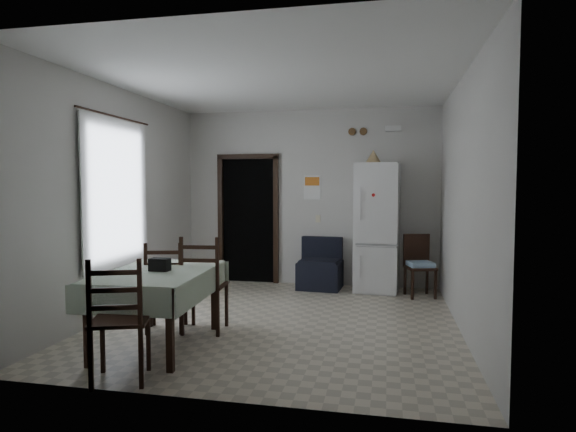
# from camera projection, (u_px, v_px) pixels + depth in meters

# --- Properties ---
(ground) EXTENTS (4.50, 4.50, 0.00)m
(ground) POSITION_uv_depth(u_px,v_px,m) (280.00, 320.00, 5.88)
(ground) COLOR beige
(ground) RESTS_ON ground
(ceiling) EXTENTS (4.20, 4.50, 0.02)m
(ceiling) POSITION_uv_depth(u_px,v_px,m) (279.00, 80.00, 5.70)
(ceiling) COLOR white
(ceiling) RESTS_ON ground
(wall_back) EXTENTS (4.20, 0.02, 2.90)m
(wall_back) POSITION_uv_depth(u_px,v_px,m) (309.00, 198.00, 7.99)
(wall_back) COLOR silver
(wall_back) RESTS_ON ground
(wall_front) EXTENTS (4.20, 0.02, 2.90)m
(wall_front) POSITION_uv_depth(u_px,v_px,m) (214.00, 212.00, 3.59)
(wall_front) COLOR silver
(wall_front) RESTS_ON ground
(wall_left) EXTENTS (0.02, 4.50, 2.90)m
(wall_left) POSITION_uv_depth(u_px,v_px,m) (121.00, 201.00, 6.22)
(wall_left) COLOR silver
(wall_left) RESTS_ON ground
(wall_right) EXTENTS (0.02, 4.50, 2.90)m
(wall_right) POSITION_uv_depth(u_px,v_px,m) (463.00, 203.00, 5.37)
(wall_right) COLOR silver
(wall_right) RESTS_ON ground
(doorway) EXTENTS (1.06, 0.52, 2.22)m
(doorway) POSITION_uv_depth(u_px,v_px,m) (252.00, 219.00, 8.42)
(doorway) COLOR black
(doorway) RESTS_ON ground
(window_recess) EXTENTS (0.10, 1.20, 1.60)m
(window_recess) POSITION_uv_depth(u_px,v_px,m) (109.00, 193.00, 6.02)
(window_recess) COLOR silver
(window_recess) RESTS_ON ground
(curtain) EXTENTS (0.02, 1.45, 1.85)m
(curtain) POSITION_uv_depth(u_px,v_px,m) (117.00, 193.00, 6.00)
(curtain) COLOR silver
(curtain) RESTS_ON ground
(curtain_rod) EXTENTS (0.02, 1.60, 0.02)m
(curtain_rod) POSITION_uv_depth(u_px,v_px,m) (116.00, 117.00, 5.94)
(curtain_rod) COLOR black
(curtain_rod) RESTS_ON ground
(calendar) EXTENTS (0.28, 0.02, 0.40)m
(calendar) POSITION_uv_depth(u_px,v_px,m) (312.00, 187.00, 7.96)
(calendar) COLOR white
(calendar) RESTS_ON ground
(calendar_image) EXTENTS (0.24, 0.01, 0.14)m
(calendar_image) POSITION_uv_depth(u_px,v_px,m) (312.00, 181.00, 7.95)
(calendar_image) COLOR orange
(calendar_image) RESTS_ON ground
(light_switch) EXTENTS (0.08, 0.02, 0.12)m
(light_switch) POSITION_uv_depth(u_px,v_px,m) (318.00, 219.00, 7.97)
(light_switch) COLOR beige
(light_switch) RESTS_ON ground
(vent_left) EXTENTS (0.12, 0.03, 0.12)m
(vent_left) POSITION_uv_depth(u_px,v_px,m) (352.00, 132.00, 7.77)
(vent_left) COLOR brown
(vent_left) RESTS_ON ground
(vent_right) EXTENTS (0.12, 0.03, 0.12)m
(vent_right) POSITION_uv_depth(u_px,v_px,m) (363.00, 131.00, 7.73)
(vent_right) COLOR brown
(vent_right) RESTS_ON ground
(emergency_light) EXTENTS (0.25, 0.07, 0.09)m
(emergency_light) POSITION_uv_depth(u_px,v_px,m) (393.00, 129.00, 7.61)
(emergency_light) COLOR white
(emergency_light) RESTS_ON ground
(fridge) EXTENTS (0.71, 0.71, 1.99)m
(fridge) POSITION_uv_depth(u_px,v_px,m) (377.00, 228.00, 7.48)
(fridge) COLOR silver
(fridge) RESTS_ON ground
(tan_cone) EXTENTS (0.26, 0.26, 0.20)m
(tan_cone) POSITION_uv_depth(u_px,v_px,m) (373.00, 157.00, 7.40)
(tan_cone) COLOR tan
(tan_cone) RESTS_ON fridge
(navy_seat) EXTENTS (0.71, 0.69, 0.81)m
(navy_seat) POSITION_uv_depth(u_px,v_px,m) (320.00, 263.00, 7.70)
(navy_seat) COLOR black
(navy_seat) RESTS_ON ground
(corner_chair) EXTENTS (0.49, 0.49, 0.92)m
(corner_chair) POSITION_uv_depth(u_px,v_px,m) (420.00, 266.00, 7.11)
(corner_chair) COLOR black
(corner_chair) RESTS_ON ground
(dining_table) EXTENTS (1.06, 1.55, 0.78)m
(dining_table) POSITION_uv_depth(u_px,v_px,m) (158.00, 308.00, 4.92)
(dining_table) COLOR #A0B097
(dining_table) RESTS_ON ground
(black_bag) EXTENTS (0.20, 0.13, 0.13)m
(black_bag) POSITION_uv_depth(u_px,v_px,m) (160.00, 265.00, 4.88)
(black_bag) COLOR black
(black_bag) RESTS_ON dining_table
(dining_chair_far_left) EXTENTS (0.54, 0.54, 1.02)m
(dining_chair_far_left) POSITION_uv_depth(u_px,v_px,m) (167.00, 286.00, 5.47)
(dining_chair_far_left) COLOR black
(dining_chair_far_left) RESTS_ON ground
(dining_chair_far_right) EXTENTS (0.51, 0.51, 1.09)m
(dining_chair_far_right) POSITION_uv_depth(u_px,v_px,m) (205.00, 283.00, 5.43)
(dining_chair_far_right) COLOR black
(dining_chair_far_right) RESTS_ON ground
(dining_chair_near_head) EXTENTS (0.58, 0.58, 1.06)m
(dining_chair_near_head) POSITION_uv_depth(u_px,v_px,m) (120.00, 318.00, 4.04)
(dining_chair_near_head) COLOR black
(dining_chair_near_head) RESTS_ON ground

